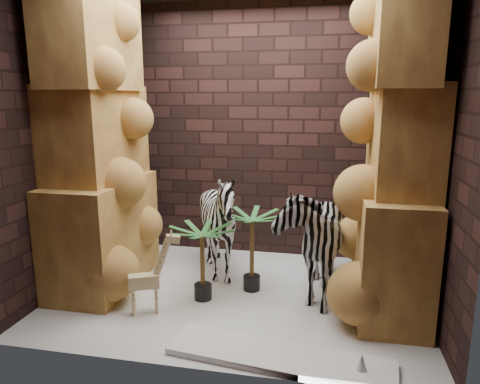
% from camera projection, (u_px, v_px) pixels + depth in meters
% --- Properties ---
extents(floor, '(3.50, 3.50, 0.00)m').
position_uv_depth(floor, '(236.00, 294.00, 4.34)').
color(floor, white).
rests_on(floor, ground).
extents(wall_back, '(3.50, 0.00, 3.50)m').
position_uv_depth(wall_back, '(258.00, 132.00, 5.21)').
color(wall_back, black).
rests_on(wall_back, ground).
extents(wall_front, '(3.50, 0.00, 3.50)m').
position_uv_depth(wall_front, '(196.00, 163.00, 2.82)').
color(wall_front, black).
rests_on(wall_front, ground).
extents(wall_left, '(0.00, 3.00, 3.00)m').
position_uv_depth(wall_left, '(64.00, 139.00, 4.35)').
color(wall_left, black).
rests_on(wall_left, ground).
extents(wall_right, '(0.00, 3.00, 3.00)m').
position_uv_depth(wall_right, '(439.00, 147.00, 3.68)').
color(wall_right, black).
rests_on(wall_right, ground).
extents(rock_pillar_left, '(0.68, 1.30, 3.00)m').
position_uv_depth(rock_pillar_left, '(96.00, 140.00, 4.29)').
color(rock_pillar_left, gold).
rests_on(rock_pillar_left, floor).
extents(rock_pillar_right, '(0.58, 1.25, 3.00)m').
position_uv_depth(rock_pillar_right, '(398.00, 146.00, 3.74)').
color(rock_pillar_right, gold).
rests_on(rock_pillar_right, floor).
extents(zebra_right, '(0.63, 1.15, 1.34)m').
position_uv_depth(zebra_right, '(311.00, 228.00, 4.25)').
color(zebra_right, white).
rests_on(zebra_right, floor).
extents(zebra_left, '(1.29, 1.43, 1.07)m').
position_uv_depth(zebra_left, '(219.00, 229.00, 4.66)').
color(zebra_left, white).
rests_on(zebra_left, floor).
extents(giraffe_toy, '(0.42, 0.28, 0.78)m').
position_uv_depth(giraffe_toy, '(144.00, 272.00, 3.88)').
color(giraffe_toy, '#E0CB89').
rests_on(giraffe_toy, floor).
extents(palm_front, '(0.36, 0.36, 0.83)m').
position_uv_depth(palm_front, '(252.00, 251.00, 4.35)').
color(palm_front, '#22531D').
rests_on(palm_front, floor).
extents(palm_back, '(0.36, 0.36, 0.74)m').
position_uv_depth(palm_back, '(202.00, 263.00, 4.16)').
color(palm_back, '#22531D').
rests_on(palm_back, floor).
extents(surfboard, '(1.72, 0.62, 0.05)m').
position_uv_depth(surfboard, '(279.00, 357.00, 3.25)').
color(surfboard, white).
rests_on(surfboard, floor).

